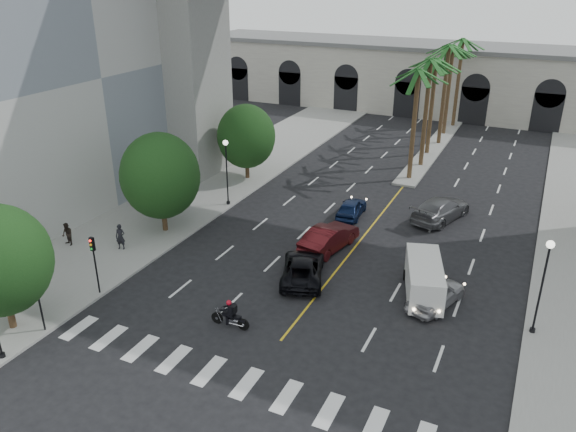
% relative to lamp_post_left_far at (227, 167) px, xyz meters
% --- Properties ---
extents(ground, '(140.00, 140.00, 0.00)m').
position_rel_lamp_post_left_far_xyz_m(ground, '(11.40, -16.00, -3.22)').
color(ground, black).
rests_on(ground, ground).
extents(sidewalk_left, '(8.00, 100.00, 0.15)m').
position_rel_lamp_post_left_far_xyz_m(sidewalk_left, '(-3.60, -1.00, -3.15)').
color(sidewalk_left, gray).
rests_on(sidewalk_left, ground).
extents(median, '(2.00, 24.00, 0.20)m').
position_rel_lamp_post_left_far_xyz_m(median, '(11.40, 22.00, -3.12)').
color(median, gray).
rests_on(median, ground).
extents(building_left, '(16.50, 32.50, 20.60)m').
position_rel_lamp_post_left_far_xyz_m(building_left, '(-15.60, -4.00, 7.09)').
color(building_left, '#B7B8B3').
rests_on(building_left, ground).
extents(pier_building, '(71.00, 10.50, 8.50)m').
position_rel_lamp_post_left_far_xyz_m(pier_building, '(11.40, 39.00, 1.04)').
color(pier_building, beige).
rests_on(pier_building, ground).
extents(palm_a, '(3.20, 3.20, 10.30)m').
position_rel_lamp_post_left_far_xyz_m(palm_a, '(11.40, 12.00, 5.88)').
color(palm_a, '#47331E').
rests_on(palm_a, ground).
extents(palm_b, '(3.20, 3.20, 10.60)m').
position_rel_lamp_post_left_far_xyz_m(palm_b, '(11.50, 16.00, 6.15)').
color(palm_b, '#47331E').
rests_on(palm_b, ground).
extents(palm_c, '(3.20, 3.20, 10.10)m').
position_rel_lamp_post_left_far_xyz_m(palm_c, '(11.20, 20.00, 5.69)').
color(palm_c, '#47331E').
rests_on(palm_c, ground).
extents(palm_d, '(3.20, 3.20, 10.90)m').
position_rel_lamp_post_left_far_xyz_m(palm_d, '(11.55, 24.00, 6.43)').
color(palm_d, '#47331E').
rests_on(palm_d, ground).
extents(palm_e, '(3.20, 3.20, 10.40)m').
position_rel_lamp_post_left_far_xyz_m(palm_e, '(11.30, 28.00, 5.97)').
color(palm_e, '#47331E').
rests_on(palm_e, ground).
extents(palm_f, '(3.20, 3.20, 10.70)m').
position_rel_lamp_post_left_far_xyz_m(palm_f, '(11.60, 32.00, 6.24)').
color(palm_f, '#47331E').
rests_on(palm_f, ground).
extents(street_tree_mid, '(5.44, 5.44, 7.21)m').
position_rel_lamp_post_left_far_xyz_m(street_tree_mid, '(-1.60, -6.00, 0.99)').
color(street_tree_mid, '#382616').
rests_on(street_tree_mid, ground).
extents(street_tree_far, '(5.04, 5.04, 6.68)m').
position_rel_lamp_post_left_far_xyz_m(street_tree_far, '(-1.60, 6.00, 0.68)').
color(street_tree_far, '#382616').
rests_on(street_tree_far, ground).
extents(lamp_post_left_far, '(0.40, 0.40, 5.35)m').
position_rel_lamp_post_left_far_xyz_m(lamp_post_left_far, '(0.00, 0.00, 0.00)').
color(lamp_post_left_far, black).
rests_on(lamp_post_left_far, ground).
extents(lamp_post_right, '(0.40, 0.40, 5.35)m').
position_rel_lamp_post_left_far_xyz_m(lamp_post_right, '(22.80, -8.00, 0.00)').
color(lamp_post_right, black).
rests_on(lamp_post_right, ground).
extents(traffic_signal_near, '(0.25, 0.18, 3.65)m').
position_rel_lamp_post_left_far_xyz_m(traffic_signal_near, '(0.10, -18.50, -0.71)').
color(traffic_signal_near, black).
rests_on(traffic_signal_near, ground).
extents(traffic_signal_far, '(0.25, 0.18, 3.65)m').
position_rel_lamp_post_left_far_xyz_m(traffic_signal_far, '(0.10, -14.50, -0.71)').
color(traffic_signal_far, black).
rests_on(traffic_signal_far, ground).
extents(motorcycle_rider, '(2.21, 0.59, 1.59)m').
position_rel_lamp_post_left_far_xyz_m(motorcycle_rider, '(8.54, -14.00, -2.50)').
color(motorcycle_rider, black).
rests_on(motorcycle_rider, ground).
extents(car_a, '(2.92, 4.57, 1.45)m').
position_rel_lamp_post_left_far_xyz_m(car_a, '(17.73, -7.42, -2.50)').
color(car_a, '#9A999D').
rests_on(car_a, ground).
extents(car_b, '(2.71, 5.38, 1.69)m').
position_rel_lamp_post_left_far_xyz_m(car_b, '(9.90, -3.58, -2.38)').
color(car_b, '#410D10').
rests_on(car_b, ground).
extents(car_c, '(3.98, 5.66, 1.44)m').
position_rel_lamp_post_left_far_xyz_m(car_c, '(9.90, -7.88, -2.50)').
color(car_c, black).
rests_on(car_c, ground).
extents(car_d, '(4.05, 6.24, 1.68)m').
position_rel_lamp_post_left_far_xyz_m(car_d, '(15.61, 4.49, -2.38)').
color(car_d, '#59595D').
rests_on(car_d, ground).
extents(car_e, '(1.89, 4.14, 1.38)m').
position_rel_lamp_post_left_far_xyz_m(car_e, '(9.44, 2.18, -2.53)').
color(car_e, '#0D1B3E').
rests_on(car_e, ground).
extents(cargo_van, '(3.21, 5.32, 2.13)m').
position_rel_lamp_post_left_far_xyz_m(cargo_van, '(16.90, -6.82, -2.04)').
color(cargo_van, silver).
rests_on(cargo_van, ground).
extents(pedestrian_a, '(0.73, 0.59, 1.73)m').
position_rel_lamp_post_left_far_xyz_m(pedestrian_a, '(-2.43, -9.64, -2.20)').
color(pedestrian_a, black).
rests_on(pedestrian_a, sidewalk_left).
extents(pedestrian_b, '(0.89, 0.77, 1.57)m').
position_rel_lamp_post_left_far_xyz_m(pedestrian_b, '(-6.01, -10.72, -2.28)').
color(pedestrian_b, black).
rests_on(pedestrian_b, sidewalk_left).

